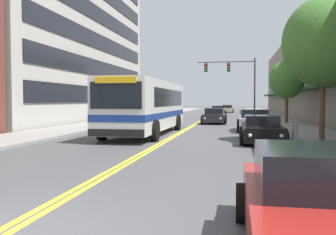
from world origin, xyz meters
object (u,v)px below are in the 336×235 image
(street_tree_right_mid, at_px, (324,42))
(fire_hydrant, at_px, (295,131))
(car_dark_grey_moving_second, at_px, (218,111))
(car_red_parked_right_foreground, at_px, (330,209))
(car_charcoal_moving_lead, at_px, (214,116))
(car_beige_moving_third, at_px, (227,109))
(car_silver_parked_right_far, at_px, (254,121))
(car_black_parked_right_mid, at_px, (262,129))
(street_tree_right_far, at_px, (287,79))
(city_bus, at_px, (147,105))
(traffic_signal_mast, at_px, (235,76))
(car_slate_blue_parked_left_mid, at_px, (160,114))

(street_tree_right_mid, bearing_deg, fire_hydrant, -176.73)
(car_dark_grey_moving_second, bearing_deg, car_red_parked_right_foreground, -85.57)
(car_charcoal_moving_lead, bearing_deg, car_beige_moving_third, 89.45)
(car_silver_parked_right_far, bearing_deg, car_dark_grey_moving_second, 97.97)
(car_red_parked_right_foreground, height_order, car_charcoal_moving_lead, car_red_parked_right_foreground)
(car_black_parked_right_mid, height_order, street_tree_right_far, street_tree_right_far)
(fire_hydrant, bearing_deg, city_bus, 158.84)
(car_black_parked_right_mid, bearing_deg, traffic_signal_mast, 93.29)
(car_charcoal_moving_lead, xyz_separation_m, fire_hydrant, (4.49, -13.70, -0.10))
(car_charcoal_moving_lead, bearing_deg, car_red_parked_right_foreground, -83.83)
(car_dark_grey_moving_second, xyz_separation_m, car_beige_moving_third, (0.76, 14.84, -0.01))
(street_tree_right_far, bearing_deg, car_red_parked_right_foreground, -96.16)
(car_slate_blue_parked_left_mid, bearing_deg, car_black_parked_right_mid, -65.60)
(traffic_signal_mast, height_order, street_tree_right_mid, street_tree_right_mid)
(fire_hydrant, bearing_deg, car_charcoal_moving_lead, 108.13)
(city_bus, xyz_separation_m, car_black_parked_right_mid, (6.18, -3.19, -1.11))
(city_bus, relative_size, car_slate_blue_parked_left_mid, 2.74)
(city_bus, relative_size, car_silver_parked_right_far, 2.57)
(car_black_parked_right_mid, relative_size, car_charcoal_moving_lead, 1.09)
(street_tree_right_far, distance_m, fire_hydrant, 13.79)
(car_dark_grey_moving_second, xyz_separation_m, street_tree_right_mid, (6.14, -30.31, 3.94))
(car_red_parked_right_foreground, bearing_deg, street_tree_right_mid, 78.32)
(city_bus, bearing_deg, car_red_parked_right_foreground, -69.34)
(car_charcoal_moving_lead, xyz_separation_m, street_tree_right_mid, (5.67, -13.64, 3.93))
(car_red_parked_right_foreground, height_order, car_dark_grey_moving_second, car_red_parked_right_foreground)
(car_red_parked_right_foreground, xyz_separation_m, car_dark_grey_moving_second, (-3.38, 43.64, -0.01))
(car_slate_blue_parked_left_mid, relative_size, street_tree_right_mid, 0.64)
(city_bus, distance_m, car_black_parked_right_mid, 7.05)
(traffic_signal_mast, height_order, fire_hydrant, traffic_signal_mast)
(car_red_parked_right_foreground, bearing_deg, city_bus, 110.66)
(car_charcoal_moving_lead, distance_m, fire_hydrant, 14.42)
(car_slate_blue_parked_left_mid, distance_m, car_beige_moving_third, 26.74)
(car_slate_blue_parked_left_mid, relative_size, traffic_signal_mast, 0.64)
(car_silver_parked_right_far, distance_m, traffic_signal_mast, 17.68)
(car_charcoal_moving_lead, height_order, street_tree_right_mid, street_tree_right_mid)
(car_charcoal_moving_lead, distance_m, car_dark_grey_moving_second, 16.68)
(car_black_parked_right_mid, height_order, car_charcoal_moving_lead, car_charcoal_moving_lead)
(car_silver_parked_right_far, bearing_deg, car_beige_moving_third, 93.85)
(car_red_parked_right_foreground, distance_m, fire_hydrant, 13.36)
(car_red_parked_right_foreground, distance_m, car_black_parked_right_mid, 13.05)
(car_slate_blue_parked_left_mid, height_order, fire_hydrant, car_slate_blue_parked_left_mid)
(car_dark_grey_moving_second, bearing_deg, car_black_parked_right_mid, -83.59)
(traffic_signal_mast, distance_m, street_tree_right_mid, 23.56)
(city_bus, xyz_separation_m, car_red_parked_right_foreground, (6.12, -16.25, -1.08))
(car_charcoal_moving_lead, bearing_deg, car_dark_grey_moving_second, 91.59)
(car_red_parked_right_foreground, xyz_separation_m, car_charcoal_moving_lead, (-2.92, 26.97, 0.00))
(car_beige_moving_third, relative_size, street_tree_right_far, 0.95)
(car_silver_parked_right_far, relative_size, car_dark_grey_moving_second, 1.04)
(street_tree_right_far, bearing_deg, car_charcoal_moving_lead, 176.69)
(car_charcoal_moving_lead, relative_size, fire_hydrant, 5.83)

